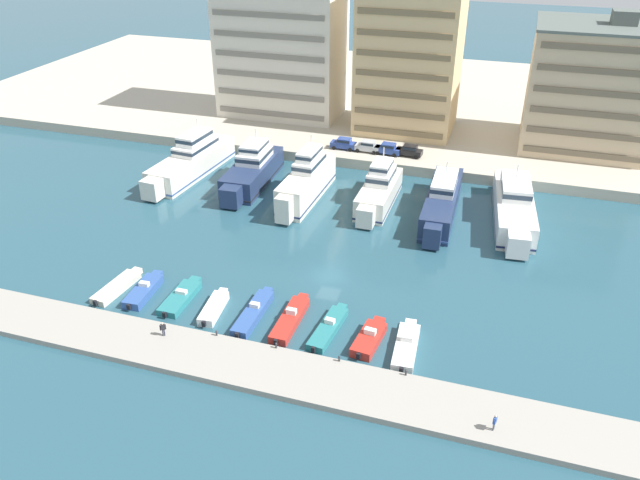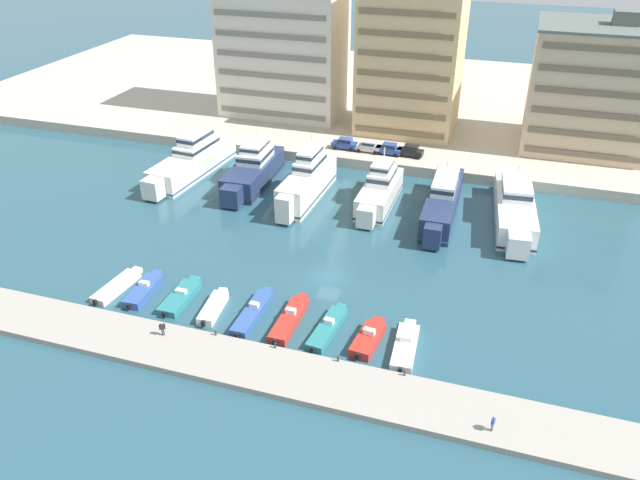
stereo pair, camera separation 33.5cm
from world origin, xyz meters
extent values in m
plane|color=#285160|center=(0.00, 0.00, 0.00)|extent=(400.00, 400.00, 0.00)
cube|color=#BCB29E|center=(0.00, 65.50, 0.81)|extent=(180.00, 70.00, 1.62)
cube|color=#9E998E|center=(0.00, -17.23, 0.31)|extent=(120.00, 6.11, 0.62)
cube|color=silver|center=(-28.37, 21.30, 1.66)|extent=(6.26, 18.38, 3.31)
cube|color=silver|center=(-29.24, 11.26, 1.74)|extent=(2.79, 2.58, 2.81)
cube|color=#334C7F|center=(-28.37, 21.30, 0.58)|extent=(6.32, 18.56, 0.24)
cube|color=white|center=(-28.25, 22.65, 3.98)|extent=(4.32, 7.86, 1.34)
cube|color=#233342|center=(-28.25, 22.65, 4.12)|extent=(4.38, 7.94, 0.48)
cube|color=white|center=(-28.25, 22.65, 5.41)|extent=(3.37, 6.13, 1.51)
cube|color=#233342|center=(-28.25, 22.65, 5.56)|extent=(3.41, 6.20, 0.54)
cylinder|color=silver|center=(-28.15, 23.78, 7.06)|extent=(0.16, 0.16, 1.80)
cube|color=silver|center=(-27.55, 30.73, 0.91)|extent=(4.07, 1.24, 0.20)
cube|color=navy|center=(-18.15, 20.92, 1.61)|extent=(5.44, 15.00, 3.22)
cube|color=navy|center=(-17.77, 12.46, 1.69)|extent=(2.74, 2.51, 2.74)
cube|color=black|center=(-18.15, 20.92, 0.56)|extent=(5.50, 15.15, 0.24)
cube|color=white|center=(-18.20, 22.03, 3.99)|extent=(4.01, 6.38, 1.53)
cube|color=#233342|center=(-18.20, 22.03, 4.14)|extent=(4.06, 6.44, 0.55)
cube|color=white|center=(-18.20, 22.03, 5.34)|extent=(3.13, 4.97, 1.17)
cube|color=#233342|center=(-18.20, 22.03, 5.45)|extent=(3.16, 5.02, 0.42)
cylinder|color=silver|center=(-18.24, 22.96, 6.82)|extent=(0.16, 0.16, 1.80)
cube|color=navy|center=(-18.50, 28.76, 0.89)|extent=(4.10, 1.08, 0.20)
cube|color=silver|center=(-8.89, 18.49, 2.08)|extent=(4.12, 15.17, 4.15)
cube|color=silver|center=(-9.13, 10.13, 2.18)|extent=(2.08, 1.90, 3.53)
cube|color=#192347|center=(-8.89, 18.49, 0.73)|extent=(4.16, 15.33, 0.24)
cube|color=white|center=(-8.85, 19.62, 4.90)|extent=(3.05, 6.41, 1.50)
cube|color=#233342|center=(-8.85, 19.62, 5.05)|extent=(3.09, 6.48, 0.54)
cube|color=white|center=(-8.85, 19.62, 6.30)|extent=(2.38, 5.00, 1.30)
cube|color=#233342|center=(-8.85, 19.62, 6.43)|extent=(2.41, 5.05, 0.47)
cylinder|color=silver|center=(-8.82, 20.57, 7.85)|extent=(0.16, 0.16, 1.80)
cube|color=silver|center=(-8.65, 26.47, 1.14)|extent=(3.15, 0.99, 0.20)
cube|color=silver|center=(1.25, 19.74, 1.52)|extent=(4.09, 12.90, 3.04)
cube|color=silver|center=(1.21, 12.40, 1.60)|extent=(2.22, 2.02, 2.59)
cube|color=#192347|center=(1.25, 19.74, 0.53)|extent=(4.13, 13.03, 0.24)
cube|color=white|center=(1.26, 20.71, 3.87)|extent=(3.16, 5.43, 1.64)
cube|color=#233342|center=(1.26, 20.71, 4.03)|extent=(3.21, 5.48, 0.59)
cube|color=white|center=(1.26, 20.71, 5.29)|extent=(2.47, 4.23, 1.21)
cube|color=#233342|center=(1.26, 20.71, 5.41)|extent=(2.50, 4.28, 0.43)
cylinder|color=silver|center=(1.27, 21.52, 6.80)|extent=(0.16, 0.16, 1.80)
cube|color=silver|center=(1.30, 26.63, 0.84)|extent=(3.42, 0.92, 0.20)
cube|color=navy|center=(9.98, 19.30, 1.64)|extent=(4.18, 17.60, 3.28)
cube|color=navy|center=(10.18, 9.68, 1.72)|extent=(2.14, 1.96, 2.79)
cube|color=#334C7F|center=(9.98, 19.30, 0.57)|extent=(4.22, 17.77, 0.24)
cube|color=white|center=(9.96, 20.61, 4.05)|extent=(3.14, 7.42, 1.54)
cube|color=#233342|center=(9.96, 20.61, 4.20)|extent=(3.18, 7.49, 0.55)
cylinder|color=silver|center=(9.93, 21.72, 5.72)|extent=(0.16, 0.16, 1.80)
cube|color=navy|center=(9.80, 28.51, 0.90)|extent=(3.27, 0.97, 0.20)
cube|color=white|center=(19.24, 20.61, 1.61)|extent=(6.36, 18.19, 3.22)
cube|color=white|center=(20.18, 10.69, 1.69)|extent=(2.79, 2.58, 2.74)
cube|color=#192347|center=(19.24, 20.61, 0.56)|extent=(6.43, 18.37, 0.24)
cube|color=white|center=(19.11, 21.94, 4.11)|extent=(4.36, 7.80, 1.78)
cube|color=#233342|center=(19.11, 21.94, 4.29)|extent=(4.41, 7.88, 0.64)
cylinder|color=silver|center=(19.01, 23.06, 5.90)|extent=(0.16, 0.16, 1.80)
cube|color=white|center=(18.35, 29.93, 0.89)|extent=(4.06, 1.27, 0.20)
cube|color=beige|center=(-21.36, -9.91, 0.37)|extent=(2.48, 6.54, 0.73)
cube|color=beige|center=(-21.03, -6.35, 0.37)|extent=(1.12, 0.95, 0.62)
cube|color=black|center=(-21.68, -13.27, 0.52)|extent=(0.38, 0.31, 0.60)
cube|color=#33569E|center=(-18.05, -9.79, 0.46)|extent=(2.38, 6.05, 0.93)
cube|color=#33569E|center=(-18.30, -6.45, 0.46)|extent=(1.13, 0.95, 0.79)
cube|color=silver|center=(-18.09, -9.35, 1.15)|extent=(1.11, 0.68, 0.45)
cube|color=#283847|center=(-18.11, -9.07, 1.22)|extent=(0.98, 0.15, 0.27)
cube|color=black|center=(-17.83, -12.92, 0.61)|extent=(0.38, 0.31, 0.60)
cube|color=teal|center=(-13.71, -9.62, 0.38)|extent=(2.27, 6.20, 0.75)
cube|color=teal|center=(-13.76, -6.10, 0.38)|extent=(1.21, 1.00, 0.64)
cube|color=silver|center=(-13.71, -9.16, 0.94)|extent=(1.21, 0.62, 0.38)
cube|color=#283847|center=(-13.72, -8.88, 1.00)|extent=(1.09, 0.10, 0.23)
cube|color=black|center=(-13.66, -12.88, 0.53)|extent=(0.36, 0.29, 0.60)
cube|color=white|center=(-9.39, -10.32, 0.46)|extent=(2.20, 5.47, 0.92)
cube|color=white|center=(-9.71, -7.34, 0.46)|extent=(0.98, 0.83, 0.78)
cube|color=black|center=(-9.08, -13.14, 0.61)|extent=(0.39, 0.32, 0.60)
cube|color=#33569E|center=(-5.15, -9.87, 0.45)|extent=(1.73, 7.58, 0.91)
cube|color=#33569E|center=(-5.15, -5.73, 0.45)|extent=(0.95, 0.78, 0.77)
cube|color=silver|center=(-5.15, -9.30, 1.14)|extent=(0.95, 0.60, 0.47)
cube|color=#283847|center=(-5.15, -9.02, 1.21)|extent=(0.86, 0.08, 0.28)
cube|color=black|center=(-5.14, -13.83, 0.60)|extent=(0.36, 0.28, 0.60)
cube|color=red|center=(-1.15, -9.78, 0.45)|extent=(1.87, 7.37, 0.90)
cube|color=red|center=(-1.13, -5.73, 0.45)|extent=(1.01, 0.83, 0.76)
cube|color=silver|center=(-1.15, -9.22, 1.18)|extent=(1.01, 0.60, 0.57)
cube|color=#283847|center=(-1.15, -8.94, 1.27)|extent=(0.92, 0.08, 0.34)
cube|color=black|center=(-1.17, -13.64, 0.60)|extent=(0.36, 0.28, 0.60)
cube|color=teal|center=(2.91, -9.87, 0.38)|extent=(2.39, 7.08, 0.76)
cube|color=teal|center=(3.27, -6.06, 0.38)|extent=(1.03, 0.88, 0.65)
cube|color=silver|center=(2.96, -9.35, 1.00)|extent=(1.02, 0.69, 0.47)
cube|color=#283847|center=(2.99, -9.07, 1.07)|extent=(0.88, 0.16, 0.28)
cube|color=black|center=(2.57, -13.50, 0.53)|extent=(0.38, 0.31, 0.60)
cube|color=red|center=(7.21, -10.42, 0.48)|extent=(2.58, 5.40, 0.95)
cube|color=red|center=(7.52, -7.42, 0.48)|extent=(1.22, 1.04, 0.81)
cube|color=silver|center=(7.25, -10.03, 1.23)|extent=(1.18, 0.71, 0.56)
cube|color=#283847|center=(7.28, -9.76, 1.31)|extent=(1.03, 0.19, 0.33)
cube|color=black|center=(6.91, -13.20, 0.63)|extent=(0.39, 0.32, 0.60)
cube|color=white|center=(10.87, -10.41, 0.43)|extent=(2.44, 6.68, 0.87)
cube|color=white|center=(10.64, -6.73, 0.43)|extent=(1.17, 0.98, 0.74)
cube|color=silver|center=(10.84, -9.92, 1.14)|extent=(1.15, 0.67, 0.55)
cube|color=#283847|center=(10.82, -9.64, 1.22)|extent=(1.02, 0.14, 0.33)
cube|color=black|center=(11.09, -13.86, 0.58)|extent=(0.38, 0.30, 0.60)
cube|color=#28428E|center=(-7.95, 34.25, 2.34)|extent=(4.11, 1.72, 0.80)
cube|color=#28428E|center=(-7.80, 34.25, 3.08)|extent=(2.11, 1.57, 0.68)
cube|color=#1E2833|center=(-7.80, 34.25, 3.08)|extent=(2.06, 1.58, 0.37)
cylinder|color=black|center=(-9.31, 33.40, 1.94)|extent=(0.64, 0.22, 0.64)
cylinder|color=black|center=(-9.30, 35.10, 1.94)|extent=(0.64, 0.22, 0.64)
cylinder|color=black|center=(-6.61, 33.39, 1.94)|extent=(0.64, 0.22, 0.64)
cylinder|color=black|center=(-6.60, 35.09, 1.94)|extent=(0.64, 0.22, 0.64)
cube|color=#B7BCC1|center=(-4.02, 34.19, 2.34)|extent=(4.16, 1.85, 0.80)
cube|color=#B7BCC1|center=(-3.87, 34.19, 3.08)|extent=(2.15, 1.63, 0.68)
cube|color=#1E2833|center=(-3.87, 34.19, 3.08)|extent=(2.11, 1.65, 0.37)
cylinder|color=black|center=(-5.40, 33.39, 1.94)|extent=(0.65, 0.24, 0.64)
cylinder|color=black|center=(-5.33, 35.09, 1.94)|extent=(0.65, 0.24, 0.64)
cylinder|color=black|center=(-2.70, 33.29, 1.94)|extent=(0.65, 0.24, 0.64)
cylinder|color=black|center=(-2.64, 34.99, 1.94)|extent=(0.65, 0.24, 0.64)
cube|color=#28428E|center=(-0.71, 34.15, 2.34)|extent=(4.19, 1.92, 0.80)
cube|color=#28428E|center=(-0.56, 34.14, 3.08)|extent=(2.18, 1.67, 0.68)
cube|color=#1E2833|center=(-0.56, 34.14, 3.08)|extent=(2.14, 1.68, 0.37)
cylinder|color=black|center=(-2.11, 33.37, 1.94)|extent=(0.65, 0.25, 0.64)
cylinder|color=black|center=(-2.01, 35.07, 1.94)|extent=(0.65, 0.25, 0.64)
cylinder|color=black|center=(0.59, 33.22, 1.94)|extent=(0.65, 0.25, 0.64)
cylinder|color=black|center=(0.68, 34.92, 1.94)|extent=(0.65, 0.25, 0.64)
cube|color=black|center=(2.69, 34.40, 2.34)|extent=(4.23, 2.03, 0.80)
cube|color=black|center=(2.84, 34.39, 3.08)|extent=(2.22, 1.73, 0.68)
cube|color=#1E2833|center=(2.84, 34.39, 3.08)|extent=(2.18, 1.74, 0.37)
cylinder|color=black|center=(1.28, 33.67, 1.94)|extent=(0.66, 0.27, 0.64)
cylinder|color=black|center=(1.42, 35.36, 1.94)|extent=(0.66, 0.27, 0.64)
cylinder|color=black|center=(3.97, 33.44, 1.94)|extent=(0.66, 0.27, 0.64)
cylinder|color=black|center=(4.11, 35.14, 1.94)|extent=(0.66, 0.27, 0.64)
cube|color=silver|center=(-23.75, 48.80, 15.03)|extent=(21.53, 12.19, 26.81)
cube|color=gray|center=(-23.75, 42.60, 3.30)|extent=(19.81, 0.24, 0.90)
cube|color=gray|center=(-23.75, 42.60, 6.65)|extent=(19.81, 0.24, 0.90)
cube|color=gray|center=(-23.75, 42.60, 10.00)|extent=(19.81, 0.24, 0.90)
cube|color=gray|center=(-23.75, 42.60, 13.35)|extent=(19.81, 0.24, 0.90)
cube|color=gray|center=(-23.75, 42.60, 16.71)|extent=(19.81, 0.24, 0.90)
cube|color=gray|center=(-23.75, 42.60, 20.06)|extent=(19.81, 0.24, 0.90)
cube|color=#E0BC84|center=(-0.35, 46.91, 14.17)|extent=(16.13, 13.18, 25.10)
cube|color=#7B6748|center=(-0.35, 40.22, 3.19)|extent=(14.84, 0.24, 0.90)
cube|color=#7B6748|center=(-0.35, 40.22, 6.33)|extent=(14.84, 0.24, 0.90)
cube|color=#7B6748|center=(-0.35, 40.22, 9.47)|extent=(14.84, 0.24, 0.90)
cube|color=#7B6748|center=(-0.35, 40.22, 12.60)|extent=(14.84, 0.24, 0.90)
cube|color=#7B6748|center=(-0.35, 40.22, 15.74)|extent=(14.84, 0.24, 0.90)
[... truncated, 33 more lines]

